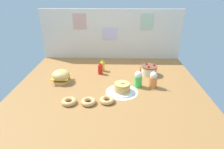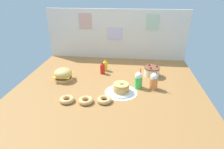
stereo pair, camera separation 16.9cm
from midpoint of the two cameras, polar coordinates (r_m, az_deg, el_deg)
The scene contains 13 objects.
ground_plane at distance 2.30m, azimuth -3.20°, elevation -4.39°, with size 2.26×2.14×0.02m, color #9E6B38.
back_wall at distance 3.15m, azimuth -1.83°, elevation 11.92°, with size 2.26×0.04×0.80m.
doily_mat at distance 2.22m, azimuth 0.81°, elevation -5.22°, with size 0.38×0.38×0.00m, color white.
burger at distance 2.52m, azimuth -16.83°, elevation -0.56°, with size 0.23×0.23×0.16m.
pancake_stack at distance 2.19m, azimuth 0.81°, elevation -4.14°, with size 0.29×0.29×0.13m.
layer_cake at distance 2.65m, azimuth 9.29°, elevation 1.28°, with size 0.21×0.21×0.16m.
ketchup_bottle at distance 2.64m, azimuth -5.38°, elevation 1.74°, with size 0.06×0.06×0.17m.
mustard_bottle at distance 2.74m, azimuth -4.67°, elevation 2.64°, with size 0.06×0.06×0.17m.
cream_soda_cup at distance 2.30m, azimuth 5.80°, elevation -1.42°, with size 0.09×0.09×0.26m.
orange_float_cup at distance 2.31m, azimuth 10.23°, elevation -1.57°, with size 0.09×0.09×0.26m.
donut_pink_glaze at distance 2.07m, azimuth -15.07°, elevation -7.83°, with size 0.16×0.16×0.05m.
donut_chocolate at distance 2.03m, azimuth -9.47°, elevation -8.04°, with size 0.16×0.16×0.05m.
donut_vanilla at distance 2.03m, azimuth -3.78°, elevation -7.66°, with size 0.16×0.16×0.05m.
Camera 1 is at (0.10, -2.00, 1.12)m, focal length 30.55 mm.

